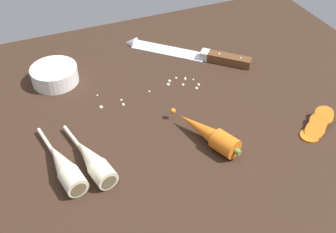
% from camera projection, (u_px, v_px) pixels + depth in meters
% --- Properties ---
extents(ground_plane, '(1.20, 0.90, 0.04)m').
position_uv_depth(ground_plane, '(165.00, 123.00, 0.89)').
color(ground_plane, '#332116').
extents(chefs_knife, '(0.28, 0.26, 0.04)m').
position_uv_depth(chefs_knife, '(184.00, 52.00, 1.06)').
color(chefs_knife, silver).
rests_on(chefs_knife, ground_plane).
extents(whole_carrot, '(0.09, 0.17, 0.04)m').
position_uv_depth(whole_carrot, '(209.00, 134.00, 0.80)').
color(whole_carrot, orange).
rests_on(whole_carrot, ground_plane).
extents(parsnip_front, '(0.07, 0.19, 0.04)m').
position_uv_depth(parsnip_front, '(93.00, 161.00, 0.75)').
color(parsnip_front, beige).
rests_on(parsnip_front, ground_plane).
extents(parsnip_mid_left, '(0.06, 0.20, 0.04)m').
position_uv_depth(parsnip_mid_left, '(64.00, 167.00, 0.74)').
color(parsnip_mid_left, beige).
rests_on(parsnip_mid_left, ground_plane).
extents(carrot_slice_stack, '(0.10, 0.07, 0.04)m').
position_uv_depth(carrot_slice_stack, '(318.00, 125.00, 0.84)').
color(carrot_slice_stack, orange).
rests_on(carrot_slice_stack, ground_plane).
extents(prep_bowl, '(0.11, 0.11, 0.04)m').
position_uv_depth(prep_bowl, '(55.00, 74.00, 0.96)').
color(prep_bowl, white).
rests_on(prep_bowl, ground_plane).
extents(mince_crumbs, '(0.25, 0.07, 0.01)m').
position_uv_depth(mince_crumbs, '(162.00, 88.00, 0.95)').
color(mince_crumbs, beige).
rests_on(mince_crumbs, ground_plane).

